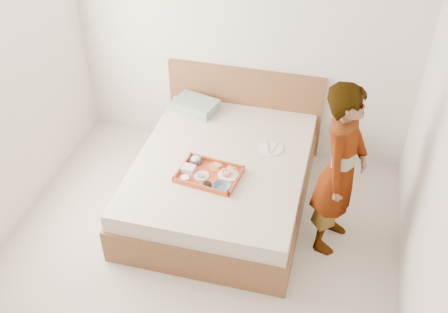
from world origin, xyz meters
The scene contains 17 objects.
ground centered at (0.00, 0.00, 0.00)m, with size 3.50×4.00×0.01m, color beige.
wall_back centered at (0.00, 2.00, 1.30)m, with size 3.50×0.01×2.60m, color silver.
wall_right centered at (1.75, 0.00, 1.30)m, with size 0.01×4.00×2.60m, color silver.
bed centered at (0.05, 1.00, 0.27)m, with size 1.65×2.00×0.53m, color brown.
headboard centered at (0.05, 1.97, 0.47)m, with size 1.65×0.06×0.95m, color brown.
pillow centered at (-0.43, 1.74, 0.58)m, with size 0.44×0.30×0.11m, color #9AAD9B.
tray centered at (0.00, 0.74, 0.55)m, with size 0.54×0.39×0.05m, color #BF4420.
prawn_plate centered at (0.17, 0.78, 0.55)m, with size 0.19×0.19×0.01m, color white.
navy_bowl_big centered at (0.15, 0.59, 0.56)m, with size 0.15×0.15×0.04m, color #1A254C.
sauce_dish centered at (0.02, 0.59, 0.56)m, with size 0.08×0.08×0.03m, color black.
meat_plate centered at (-0.06, 0.71, 0.55)m, with size 0.13×0.13×0.01m, color white.
bread_plate centered at (0.03, 0.86, 0.55)m, with size 0.13×0.13×0.01m, color orange.
salad_bowl centered at (-0.17, 0.88, 0.56)m, with size 0.12×0.12×0.04m, color #1A254C.
plastic_tub centered at (-0.19, 0.75, 0.57)m, with size 0.11×0.09×0.05m, color silver.
cheese_round centered at (-0.19, 0.63, 0.56)m, with size 0.08×0.08×0.03m, color white.
dinner_plate centered at (0.47, 1.27, 0.54)m, with size 0.22×0.22×0.01m, color white.
person centered at (1.12, 0.76, 0.82)m, with size 0.60×0.39×1.63m, color beige.
Camera 1 is at (1.03, -2.70, 3.64)m, focal length 42.60 mm.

